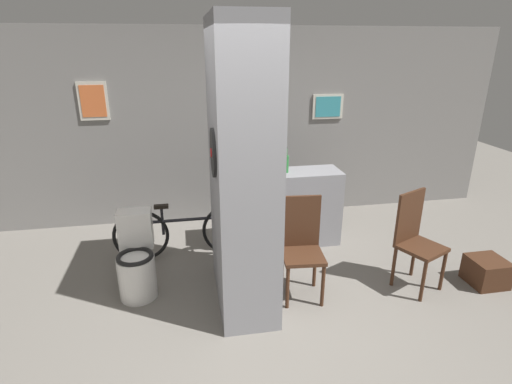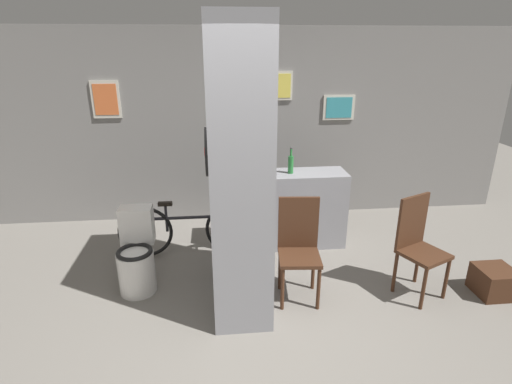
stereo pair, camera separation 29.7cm
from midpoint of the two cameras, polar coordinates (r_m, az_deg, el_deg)
name	(u,v)px [view 2 (the right image)]	position (r m, az deg, el deg)	size (l,w,h in m)	color
ground_plane	(246,333)	(3.69, 1.05, -19.60)	(14.00, 14.00, 0.00)	slate
wall_back	(230,127)	(5.55, -2.15, 9.29)	(8.00, 0.09, 2.60)	gray
pillar_center	(238,172)	(3.57, -0.17, 2.90)	(0.54, 1.16, 2.60)	gray
counter_shelf	(290,209)	(4.94, 6.64, -2.46)	(1.33, 0.44, 0.93)	gray
toilet	(137,257)	(4.21, -14.74, -9.03)	(0.37, 0.53, 0.83)	white
chair_near_pillar	(299,245)	(3.92, 8.31, -7.59)	(0.43, 0.43, 1.01)	#422616
chair_by_doorway	(418,243)	(4.30, 24.02, -6.68)	(0.52, 0.52, 1.01)	#422616
bicycle	(189,229)	(4.75, -7.73, -5.29)	(1.64, 0.42, 0.68)	black
bottle_tall	(291,164)	(4.73, 6.79, 4.02)	(0.06, 0.06, 0.32)	#267233
floor_crate	(494,281)	(4.81, 32.45, -10.76)	(0.35, 0.35, 0.28)	#422616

